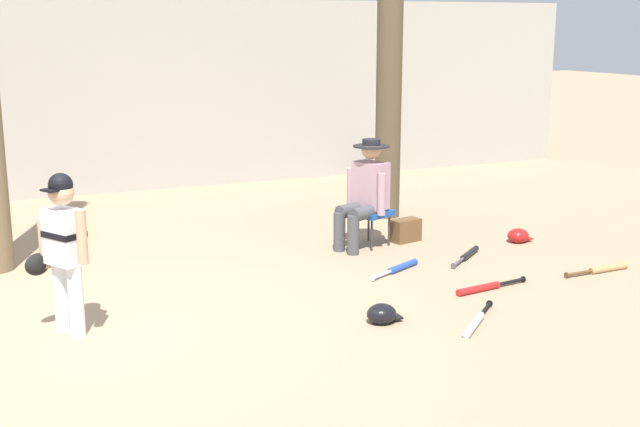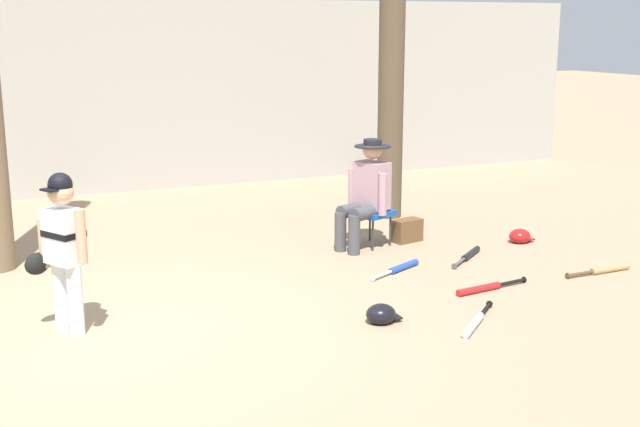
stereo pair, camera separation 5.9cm
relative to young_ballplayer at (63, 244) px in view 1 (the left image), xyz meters
The scene contains 13 objects.
ground_plane 0.79m from the young_ballplayer, 27.43° to the right, with size 60.00×60.00×0.00m, color #9E8466.
concrete_back_wall 5.79m from the young_ballplayer, 87.68° to the left, with size 18.00×0.36×2.80m, color #ADA89E.
young_ballplayer is the anchor object (origin of this frame).
folding_stool 3.73m from the young_ballplayer, 22.45° to the left, with size 0.52×0.52×0.41m.
seated_spectator 3.61m from the young_ballplayer, 22.44° to the left, with size 0.67×0.55×1.20m.
handbag_beside_stool 4.18m from the young_ballplayer, 20.04° to the left, with size 0.34×0.18×0.26m, color brown.
bat_blue_youth 3.37m from the young_ballplayer, ahead, with size 0.70×0.39×0.07m.
bat_wood_tan 5.18m from the young_ballplayer, ahead, with size 0.78×0.08×0.07m.
bat_black_composite 4.26m from the young_ballplayer, ahead, with size 0.64×0.53×0.07m.
bat_aluminum_silver 3.37m from the young_ballplayer, 20.82° to the right, with size 0.65×0.59×0.07m.
bat_red_barrel 3.76m from the young_ballplayer, ahead, with size 0.82×0.17×0.07m.
batting_helmet_black 2.63m from the young_ballplayer, 18.25° to the right, with size 0.30×0.23×0.17m.
batting_helmet_red 5.16m from the young_ballplayer, ahead, with size 0.30×0.23×0.17m.
Camera 1 is at (-0.86, -6.34, 2.41)m, focal length 45.85 mm.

